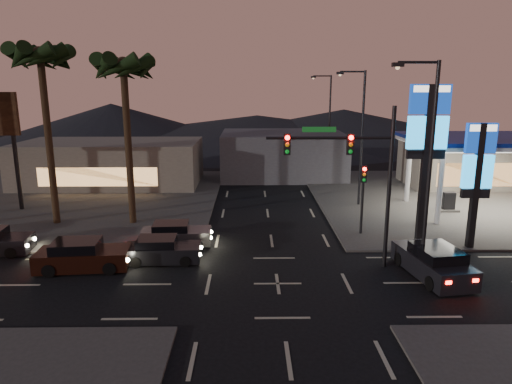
{
  "coord_description": "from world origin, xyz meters",
  "views": [
    {
      "loc": [
        -1.27,
        -19.5,
        8.88
      ],
      "look_at": [
        -0.92,
        5.82,
        3.0
      ],
      "focal_mm": 32.0,
      "sensor_mm": 36.0,
      "label": 1
    }
  ],
  "objects_px": {
    "pylon_sign_tall": "(427,133)",
    "suv_station": "(433,262)",
    "car_lane_b_front": "(175,235)",
    "pylon_sign_short": "(478,167)",
    "car_lane_a_mid": "(82,256)",
    "gas_station": "(497,142)",
    "traffic_signal_mast": "(355,165)",
    "car_lane_a_front": "(161,250)"
  },
  "relations": [
    {
      "from": "car_lane_a_front",
      "to": "suv_station",
      "type": "xyz_separation_m",
      "value": [
        13.31,
        -2.1,
        0.12
      ]
    },
    {
      "from": "pylon_sign_tall",
      "to": "suv_station",
      "type": "distance_m",
      "value": 7.49
    },
    {
      "from": "traffic_signal_mast",
      "to": "suv_station",
      "type": "height_order",
      "value": "traffic_signal_mast"
    },
    {
      "from": "car_lane_a_mid",
      "to": "suv_station",
      "type": "xyz_separation_m",
      "value": [
        17.03,
        -1.15,
        0.03
      ]
    },
    {
      "from": "suv_station",
      "to": "car_lane_a_mid",
      "type": "bearing_deg",
      "value": 176.15
    },
    {
      "from": "pylon_sign_short",
      "to": "car_lane_b_front",
      "type": "relative_size",
      "value": 1.69
    },
    {
      "from": "gas_station",
      "to": "pylon_sign_tall",
      "type": "distance_m",
      "value": 10.01
    },
    {
      "from": "traffic_signal_mast",
      "to": "pylon_sign_short",
      "type": "bearing_deg",
      "value": 19.13
    },
    {
      "from": "traffic_signal_mast",
      "to": "car_lane_b_front",
      "type": "xyz_separation_m",
      "value": [
        -9.32,
        3.4,
        -4.61
      ]
    },
    {
      "from": "traffic_signal_mast",
      "to": "pylon_sign_tall",
      "type": "bearing_deg",
      "value": 36.52
    },
    {
      "from": "pylon_sign_tall",
      "to": "traffic_signal_mast",
      "type": "xyz_separation_m",
      "value": [
        -4.74,
        -3.51,
        -1.17
      ]
    },
    {
      "from": "car_lane_a_mid",
      "to": "car_lane_b_front",
      "type": "height_order",
      "value": "car_lane_a_mid"
    },
    {
      "from": "pylon_sign_tall",
      "to": "suv_station",
      "type": "bearing_deg",
      "value": -102.42
    },
    {
      "from": "gas_station",
      "to": "car_lane_b_front",
      "type": "height_order",
      "value": "gas_station"
    },
    {
      "from": "pylon_sign_tall",
      "to": "car_lane_b_front",
      "type": "height_order",
      "value": "pylon_sign_tall"
    },
    {
      "from": "pylon_sign_short",
      "to": "car_lane_a_mid",
      "type": "height_order",
      "value": "pylon_sign_short"
    },
    {
      "from": "car_lane_a_front",
      "to": "car_lane_a_mid",
      "type": "xyz_separation_m",
      "value": [
        -3.73,
        -0.95,
        0.09
      ]
    },
    {
      "from": "pylon_sign_tall",
      "to": "car_lane_a_front",
      "type": "xyz_separation_m",
      "value": [
        -14.36,
        -2.68,
        -5.79
      ]
    },
    {
      "from": "pylon_sign_tall",
      "to": "pylon_sign_short",
      "type": "relative_size",
      "value": 1.29
    },
    {
      "from": "car_lane_b_front",
      "to": "suv_station",
      "type": "height_order",
      "value": "suv_station"
    },
    {
      "from": "car_lane_a_front",
      "to": "suv_station",
      "type": "relative_size",
      "value": 0.83
    },
    {
      "from": "car_lane_a_mid",
      "to": "pylon_sign_tall",
      "type": "bearing_deg",
      "value": 11.36
    },
    {
      "from": "pylon_sign_tall",
      "to": "car_lane_a_mid",
      "type": "xyz_separation_m",
      "value": [
        -18.09,
        -3.63,
        -5.7
      ]
    },
    {
      "from": "car_lane_a_front",
      "to": "suv_station",
      "type": "height_order",
      "value": "suv_station"
    },
    {
      "from": "gas_station",
      "to": "car_lane_a_mid",
      "type": "height_order",
      "value": "gas_station"
    },
    {
      "from": "car_lane_b_front",
      "to": "car_lane_a_mid",
      "type": "bearing_deg",
      "value": -138.85
    },
    {
      "from": "pylon_sign_short",
      "to": "suv_station",
      "type": "bearing_deg",
      "value": -133.21
    },
    {
      "from": "car_lane_a_mid",
      "to": "suv_station",
      "type": "relative_size",
      "value": 0.95
    },
    {
      "from": "car_lane_a_mid",
      "to": "suv_station",
      "type": "bearing_deg",
      "value": -3.85
    },
    {
      "from": "pylon_sign_tall",
      "to": "pylon_sign_short",
      "type": "height_order",
      "value": "pylon_sign_tall"
    },
    {
      "from": "car_lane_a_front",
      "to": "car_lane_a_mid",
      "type": "relative_size",
      "value": 0.87
    },
    {
      "from": "car_lane_a_front",
      "to": "car_lane_b_front",
      "type": "distance_m",
      "value": 2.58
    },
    {
      "from": "suv_station",
      "to": "car_lane_b_front",
      "type": "bearing_deg",
      "value": 160.27
    },
    {
      "from": "car_lane_a_front",
      "to": "pylon_sign_tall",
      "type": "bearing_deg",
      "value": 10.57
    },
    {
      "from": "suv_station",
      "to": "pylon_sign_short",
      "type": "bearing_deg",
      "value": 46.79
    },
    {
      "from": "car_lane_a_front",
      "to": "car_lane_a_mid",
      "type": "height_order",
      "value": "car_lane_a_mid"
    },
    {
      "from": "pylon_sign_tall",
      "to": "car_lane_b_front",
      "type": "bearing_deg",
      "value": -179.53
    },
    {
      "from": "pylon_sign_short",
      "to": "car_lane_a_front",
      "type": "distance_m",
      "value": 17.42
    },
    {
      "from": "pylon_sign_tall",
      "to": "pylon_sign_short",
      "type": "bearing_deg",
      "value": -21.8
    },
    {
      "from": "car_lane_a_front",
      "to": "pylon_sign_short",
      "type": "bearing_deg",
      "value": 5.69
    },
    {
      "from": "gas_station",
      "to": "pylon_sign_short",
      "type": "xyz_separation_m",
      "value": [
        -5.0,
        -7.5,
        -0.42
      ]
    },
    {
      "from": "car_lane_a_mid",
      "to": "suv_station",
      "type": "height_order",
      "value": "suv_station"
    }
  ]
}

